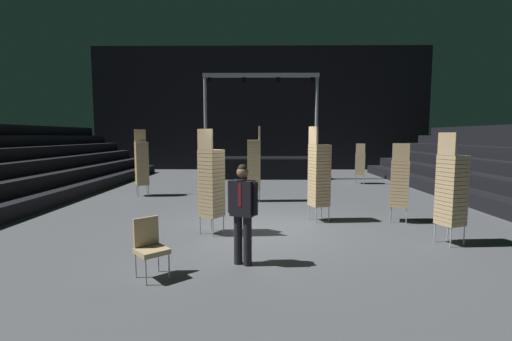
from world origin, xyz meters
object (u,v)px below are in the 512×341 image
Objects in this scene: chair_stack_rear_right at (360,164)px; loose_chair_near_man at (150,244)px; chair_stack_front_right at (451,189)px; chair_stack_mid_centre at (400,183)px; stage_riser at (261,165)px; chair_stack_mid_right at (319,174)px; chair_stack_rear_left at (254,164)px; man_with_tie at (243,208)px; chair_stack_front_left at (211,182)px; chair_stack_mid_left at (142,163)px.

chair_stack_rear_right is 1.99× the size of loose_chair_near_man.
chair_stack_front_right is 1.12× the size of chair_stack_mid_centre.
chair_stack_mid_centre is at bearing 172.45° from loose_chair_near_man.
chair_stack_front_right is at bearing -77.91° from chair_stack_rear_right.
stage_riser is 9.96m from chair_stack_mid_right.
stage_riser is 5.33m from chair_stack_rear_right.
chair_stack_mid_right is 7.87m from chair_stack_rear_right.
chair_stack_rear_left reaches higher than chair_stack_mid_right.
chair_stack_rear_right is at bearing 135.89° from chair_stack_mid_right.
chair_stack_rear_left is at bearing 166.27° from chair_stack_mid_centre.
chair_stack_front_right is 0.93× the size of chair_stack_mid_right.
stage_riser is 2.66× the size of chair_stack_front_right.
chair_stack_mid_right reaches higher than man_with_tie.
chair_stack_front_left is 10.23m from chair_stack_rear_right.
stage_riser reaches higher than chair_stack_mid_centre.
chair_stack_front_left is 1.27× the size of chair_stack_rear_right.
chair_stack_mid_left is at bearing -143.34° from chair_stack_mid_right.
loose_chair_near_man is (-1.53, -6.47, -0.75)m from chair_stack_rear_left.
chair_stack_rear_left is 6.62m from chair_stack_rear_right.
chair_stack_rear_left is at bearing -168.18° from chair_stack_mid_right.
chair_stack_rear_left is 6.69m from loose_chair_near_man.
chair_stack_rear_left is (-1.75, 2.75, 0.04)m from chair_stack_mid_right.
stage_riser is 13.66m from loose_chair_near_man.
chair_stack_front_right reaches higher than chair_stack_rear_right.
man_with_tie is at bearing 176.93° from chair_stack_rear_left.
man_with_tie is 11.51m from chair_stack_rear_right.
chair_stack_rear_left is at bearing -160.84° from chair_stack_front_right.
chair_stack_rear_right is at bearing -92.74° from man_with_tie.
man_with_tie is 0.94× the size of chair_stack_rear_right.
chair_stack_mid_right is 5.01m from loose_chair_near_man.
chair_stack_rear_left reaches higher than man_with_tie.
chair_stack_mid_centre is (3.92, 3.10, 0.03)m from man_with_tie.
man_with_tie is (-0.34, -12.99, 0.37)m from stage_riser.
chair_stack_mid_left is 1.32× the size of chair_stack_rear_right.
chair_stack_front_left is 0.97× the size of chair_stack_mid_left.
chair_stack_front_left reaches higher than chair_stack_mid_centre.
chair_stack_mid_centre is 2.17× the size of loose_chair_near_man.
chair_stack_rear_left reaches higher than loose_chair_near_man.
chair_stack_mid_right is 2.09m from chair_stack_mid_centre.
chair_stack_mid_centre is 6.51m from loose_chair_near_man.
man_with_tie is 0.76× the size of chair_stack_front_right.
chair_stack_mid_left is at bearing 156.11° from chair_stack_front_left.
chair_stack_front_left is at bearing -85.73° from chair_stack_mid_right.
stage_riser is 2.57× the size of chair_stack_front_left.
chair_stack_rear_right is 12.68m from loose_chair_near_man.
chair_stack_mid_left is 8.02m from loose_chair_near_man.
man_with_tie is 3.67m from chair_stack_mid_right.
chair_stack_rear_right is at bearing -162.21° from loose_chair_near_man.
chair_stack_front_left reaches higher than chair_stack_rear_right.
man_with_tie is 2.11m from chair_stack_front_left.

